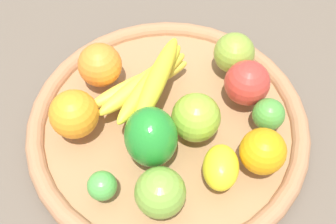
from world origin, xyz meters
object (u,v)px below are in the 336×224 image
lime_1 (269,114)px  apple_3 (247,83)px  orange_2 (100,65)px  banana_bunch (148,82)px  apple_1 (234,53)px  orange_0 (74,114)px  apple_2 (196,117)px  bell_pepper (148,136)px  apple_0 (160,193)px  lime_0 (102,186)px  lemon_0 (221,167)px  orange_1 (263,151)px

lime_1 → apple_3: size_ratio=0.69×
lime_1 → orange_2: bearing=-177.5°
orange_2 → banana_bunch: bearing=-3.4°
apple_1 → apple_3: apple_3 is taller
apple_1 → orange_0: bearing=-132.3°
apple_2 → lime_1: 0.12m
bell_pepper → apple_0: 0.09m
lime_1 → apple_1: 0.13m
apple_1 → apple_0: apple_0 is taller
apple_2 → apple_3: (0.05, 0.09, -0.00)m
apple_1 → apple_3: bearing=-56.0°
apple_2 → lime_0: apple_2 is taller
apple_1 → apple_0: size_ratio=0.98×
lemon_0 → apple_3: bearing=92.0°
lime_0 → orange_1: (0.20, 0.13, 0.01)m
apple_3 → apple_2: bearing=-120.2°
lemon_0 → lime_1: bearing=70.2°
orange_2 → lemon_0: bearing=-23.1°
bell_pepper → orange_2: size_ratio=1.32×
apple_1 → apple_2: bearing=-96.3°
lemon_0 → apple_0: apple_0 is taller
lime_0 → banana_bunch: bearing=92.2°
apple_3 → apple_0: size_ratio=1.03×
apple_2 → apple_3: bearing=59.8°
bell_pepper → apple_0: bell_pepper is taller
apple_2 → lime_1: bearing=28.3°
apple_3 → apple_0: bearing=-104.7°
banana_bunch → lime_0: banana_bunch is taller
bell_pepper → apple_3: 0.19m
apple_1 → orange_1: (0.09, -0.17, -0.00)m
apple_2 → lime_0: size_ratio=1.76×
lime_1 → apple_3: (-0.05, 0.04, 0.01)m
lime_0 → orange_2: orange_2 is taller
orange_0 → apple_3: orange_0 is taller
apple_2 → orange_2: apple_2 is taller
apple_2 → apple_1: size_ratio=1.08×
bell_pepper → apple_0: size_ratio=1.35×
orange_1 → lime_0: bearing=-146.9°
bell_pepper → apple_1: bearing=127.4°
bell_pepper → lime_1: (0.15, 0.12, -0.02)m
banana_bunch → apple_2: (0.10, -0.04, 0.00)m
lime_0 → orange_2: 0.21m
bell_pepper → orange_2: bell_pepper is taller
lime_0 → apple_3: size_ratio=0.58×
banana_bunch → apple_0: (0.09, -0.17, -0.00)m
bell_pepper → lemon_0: size_ratio=1.36×
lime_0 → apple_3: apple_3 is taller
banana_bunch → orange_1: (0.21, -0.06, -0.00)m
banana_bunch → lemon_0: bearing=-32.4°
apple_0 → orange_2: bearing=135.4°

